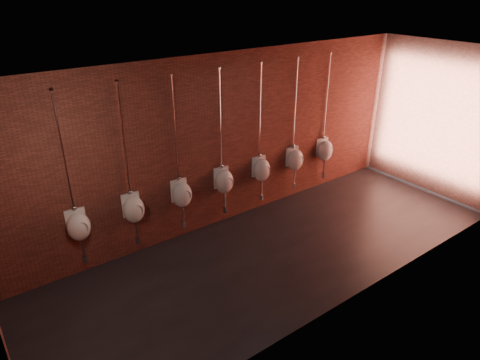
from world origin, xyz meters
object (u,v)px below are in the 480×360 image
object	(u,v)px
urinal_4	(261,169)
urinal_5	(295,159)
urinal_6	(325,150)
urinal_0	(78,225)
urinal_2	(182,194)
urinal_3	(224,181)
urinal_1	(134,208)

from	to	relation	value
urinal_4	urinal_5	bearing A→B (deg)	0.00
urinal_4	urinal_6	bearing A→B (deg)	0.00
urinal_6	urinal_0	bearing A→B (deg)	180.00
urinal_4	urinal_5	xyz separation A→B (m)	(0.89, 0.00, 0.00)
urinal_2	urinal_3	world-z (taller)	same
urinal_2	urinal_1	bearing A→B (deg)	180.00
urinal_0	urinal_3	size ratio (longest dim) A/B	1.00
urinal_1	urinal_6	world-z (taller)	same
urinal_1	urinal_4	size ratio (longest dim) A/B	1.00
urinal_1	urinal_4	bearing A→B (deg)	0.00
urinal_5	urinal_6	size ratio (longest dim) A/B	1.00
urinal_2	urinal_4	xyz separation A→B (m)	(1.78, 0.00, 0.00)
urinal_4	urinal_3	bearing A→B (deg)	180.00
urinal_6	urinal_3	bearing A→B (deg)	180.00
urinal_1	urinal_6	distance (m)	4.45
urinal_2	urinal_5	distance (m)	2.67
urinal_1	urinal_2	distance (m)	0.89
urinal_5	urinal_6	world-z (taller)	same
urinal_3	urinal_5	distance (m)	1.78
urinal_6	urinal_5	bearing A→B (deg)	180.00
urinal_4	urinal_5	size ratio (longest dim) A/B	1.00
urinal_5	urinal_3	bearing A→B (deg)	180.00
urinal_1	urinal_3	xyz separation A→B (m)	(1.78, 0.00, 0.00)
urinal_2	urinal_5	world-z (taller)	same
urinal_1	urinal_4	distance (m)	2.67
urinal_5	urinal_4	bearing A→B (deg)	180.00
urinal_2	urinal_5	size ratio (longest dim) A/B	1.00
urinal_0	urinal_6	size ratio (longest dim) A/B	1.00
urinal_1	urinal_2	size ratio (longest dim) A/B	1.00
urinal_2	urinal_4	size ratio (longest dim) A/B	1.00
urinal_1	urinal_5	world-z (taller)	same
urinal_2	urinal_4	world-z (taller)	same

